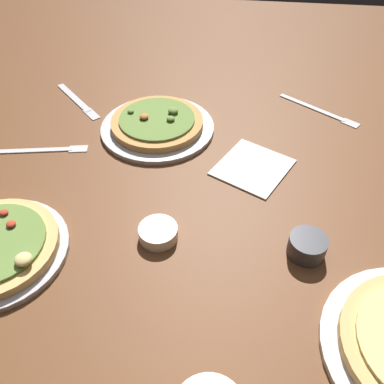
{
  "coord_description": "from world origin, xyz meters",
  "views": [
    {
      "loc": [
        0.07,
        -0.61,
        0.61
      ],
      "look_at": [
        0.0,
        0.0,
        0.02
      ],
      "focal_mm": 38.26,
      "sensor_mm": 36.0,
      "label": 1
    }
  ],
  "objects_px": {
    "ramekin_sauce": "(307,246)",
    "napkin_folded": "(253,167)",
    "fork_spare": "(42,150)",
    "ramekin_butter": "(158,233)",
    "pizza_plate_far": "(157,124)",
    "knife_right": "(78,101)",
    "fork_left": "(320,110)"
  },
  "relations": [
    {
      "from": "ramekin_sauce",
      "to": "napkin_folded",
      "type": "bearing_deg",
      "value": 113.39
    },
    {
      "from": "fork_spare",
      "to": "ramekin_sauce",
      "type": "bearing_deg",
      "value": -21.25
    },
    {
      "from": "ramekin_butter",
      "to": "fork_spare",
      "type": "height_order",
      "value": "ramekin_butter"
    },
    {
      "from": "ramekin_butter",
      "to": "ramekin_sauce",
      "type": "bearing_deg",
      "value": -0.82
    },
    {
      "from": "pizza_plate_far",
      "to": "ramekin_butter",
      "type": "height_order",
      "value": "pizza_plate_far"
    },
    {
      "from": "pizza_plate_far",
      "to": "fork_spare",
      "type": "relative_size",
      "value": 1.25
    },
    {
      "from": "napkin_folded",
      "to": "ramekin_butter",
      "type": "bearing_deg",
      "value": -127.78
    },
    {
      "from": "napkin_folded",
      "to": "knife_right",
      "type": "height_order",
      "value": "napkin_folded"
    },
    {
      "from": "fork_spare",
      "to": "pizza_plate_far",
      "type": "bearing_deg",
      "value": 24.57
    },
    {
      "from": "ramekin_butter",
      "to": "napkin_folded",
      "type": "bearing_deg",
      "value": 52.22
    },
    {
      "from": "napkin_folded",
      "to": "knife_right",
      "type": "distance_m",
      "value": 0.54
    },
    {
      "from": "pizza_plate_far",
      "to": "knife_right",
      "type": "bearing_deg",
      "value": 156.95
    },
    {
      "from": "napkin_folded",
      "to": "pizza_plate_far",
      "type": "bearing_deg",
      "value": 153.46
    },
    {
      "from": "pizza_plate_far",
      "to": "knife_right",
      "type": "distance_m",
      "value": 0.27
    },
    {
      "from": "ramekin_sauce",
      "to": "ramekin_butter",
      "type": "xyz_separation_m",
      "value": [
        -0.28,
        0.0,
        -0.01
      ]
    },
    {
      "from": "fork_left",
      "to": "ramekin_butter",
      "type": "bearing_deg",
      "value": -125.98
    },
    {
      "from": "napkin_folded",
      "to": "fork_left",
      "type": "height_order",
      "value": "napkin_folded"
    },
    {
      "from": "pizza_plate_far",
      "to": "fork_spare",
      "type": "xyz_separation_m",
      "value": [
        -0.26,
        -0.12,
        -0.01
      ]
    },
    {
      "from": "fork_spare",
      "to": "fork_left",
      "type": "bearing_deg",
      "value": 20.65
    },
    {
      "from": "pizza_plate_far",
      "to": "fork_left",
      "type": "xyz_separation_m",
      "value": [
        0.42,
        0.14,
        -0.01
      ]
    },
    {
      "from": "ramekin_butter",
      "to": "napkin_folded",
      "type": "distance_m",
      "value": 0.29
    },
    {
      "from": "pizza_plate_far",
      "to": "fork_spare",
      "type": "distance_m",
      "value": 0.29
    },
    {
      "from": "ramekin_butter",
      "to": "pizza_plate_far",
      "type": "bearing_deg",
      "value": 100.7
    },
    {
      "from": "pizza_plate_far",
      "to": "napkin_folded",
      "type": "bearing_deg",
      "value": -26.54
    },
    {
      "from": "ramekin_butter",
      "to": "fork_left",
      "type": "relative_size",
      "value": 0.37
    },
    {
      "from": "pizza_plate_far",
      "to": "ramekin_sauce",
      "type": "distance_m",
      "value": 0.49
    },
    {
      "from": "ramekin_sauce",
      "to": "fork_spare",
      "type": "height_order",
      "value": "ramekin_sauce"
    },
    {
      "from": "fork_left",
      "to": "fork_spare",
      "type": "distance_m",
      "value": 0.73
    },
    {
      "from": "ramekin_butter",
      "to": "knife_right",
      "type": "xyz_separation_m",
      "value": [
        -0.31,
        0.46,
        -0.01
      ]
    },
    {
      "from": "pizza_plate_far",
      "to": "knife_right",
      "type": "xyz_separation_m",
      "value": [
        -0.25,
        0.1,
        -0.01
      ]
    },
    {
      "from": "pizza_plate_far",
      "to": "knife_right",
      "type": "height_order",
      "value": "pizza_plate_far"
    },
    {
      "from": "knife_right",
      "to": "ramekin_sauce",
      "type": "bearing_deg",
      "value": -37.88
    }
  ]
}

